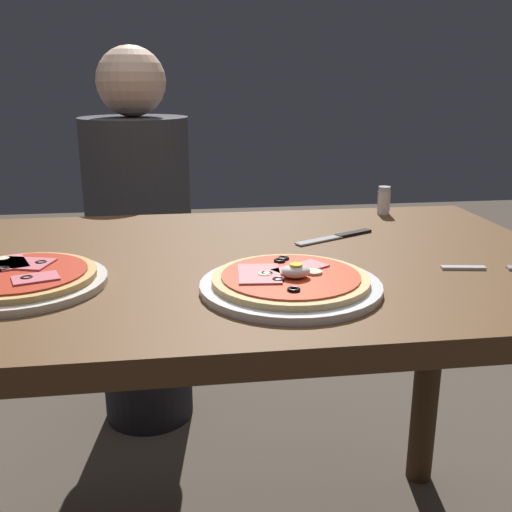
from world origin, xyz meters
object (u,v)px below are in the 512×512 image
Objects in this scene: dining_table at (217,321)px; diner_person at (141,254)px; salt_shaker at (384,201)px; pizza_foreground at (290,283)px; pizza_across_left at (21,279)px; knife at (340,236)px; fork at (480,268)px.

diner_person reaches higher than dining_table.
pizza_foreground is at bearing -123.46° from salt_shaker.
pizza_foreground is 0.24× the size of diner_person.
pizza_across_left is 3.97× the size of salt_shaker.
knife is at bearing 124.27° from diner_person.
pizza_foreground is at bearing -118.78° from knife.
pizza_foreground is 0.42m from pizza_across_left.
pizza_foreground reaches higher than pizza_across_left.
knife is (0.27, 0.12, 0.13)m from dining_table.
diner_person reaches higher than knife.
fork is (0.45, -0.12, 0.13)m from dining_table.
diner_person reaches higher than pizza_foreground.
fork is (0.34, 0.06, -0.01)m from pizza_foreground.
pizza_across_left reaches higher than fork.
pizza_foreground is 0.59m from salt_shaker.
salt_shaker is at bearing 29.42° from pizza_across_left.
dining_table is 0.25m from pizza_foreground.
knife is at bearing 20.89° from pizza_across_left.
dining_table is 0.55m from salt_shaker.
salt_shaker reaches higher than pizza_across_left.
diner_person is at bearing 125.05° from fork.
diner_person reaches higher than pizza_across_left.
salt_shaker is at bearing 92.24° from fork.
pizza_foreground is (0.10, -0.18, 0.13)m from dining_table.
pizza_across_left is 1.68× the size of fork.
fork is at bearing -52.87° from knife.
knife is 0.26m from salt_shaker.
pizza_foreground is at bearing -10.04° from pizza_across_left.
diner_person is (-0.28, 0.95, -0.22)m from pizza_foreground.
pizza_across_left is at bearing -150.58° from salt_shaker.
pizza_foreground is at bearing 106.66° from diner_person.
salt_shaker is at bearing 56.54° from pizza_foreground.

